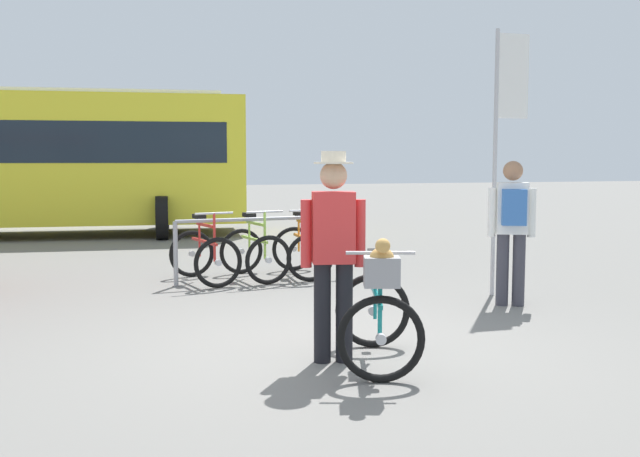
{
  "coord_description": "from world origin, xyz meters",
  "views": [
    {
      "loc": [
        -1.8,
        -6.08,
        1.66
      ],
      "look_at": [
        0.13,
        0.57,
        1.0
      ],
      "focal_mm": 40.94,
      "sensor_mm": 36.0,
      "label": 1
    }
  ],
  "objects_px": {
    "racked_bike_orange": "(302,250)",
    "banner_flag": "(506,111)",
    "bus_distant": "(5,155)",
    "pedestrian_with_backpack": "(512,224)",
    "featured_bicycle": "(378,308)",
    "racked_bike_red": "(204,255)",
    "person_with_featured_bike": "(333,247)",
    "racked_bike_lime": "(254,253)"
  },
  "relations": [
    {
      "from": "racked_bike_orange",
      "to": "banner_flag",
      "type": "bearing_deg",
      "value": -45.81
    },
    {
      "from": "bus_distant",
      "to": "banner_flag",
      "type": "xyz_separation_m",
      "value": [
        6.7,
        -8.94,
        0.49
      ]
    },
    {
      "from": "pedestrian_with_backpack",
      "to": "featured_bicycle",
      "type": "bearing_deg",
      "value": -140.75
    },
    {
      "from": "racked_bike_red",
      "to": "featured_bicycle",
      "type": "height_order",
      "value": "featured_bicycle"
    },
    {
      "from": "racked_bike_orange",
      "to": "banner_flag",
      "type": "distance_m",
      "value": 3.42
    },
    {
      "from": "featured_bicycle",
      "to": "banner_flag",
      "type": "xyz_separation_m",
      "value": [
        2.59,
        2.54,
        1.74
      ]
    },
    {
      "from": "racked_bike_red",
      "to": "racked_bike_orange",
      "type": "height_order",
      "value": "same"
    },
    {
      "from": "pedestrian_with_backpack",
      "to": "banner_flag",
      "type": "height_order",
      "value": "banner_flag"
    },
    {
      "from": "racked_bike_orange",
      "to": "pedestrian_with_backpack",
      "type": "relative_size",
      "value": 0.69
    },
    {
      "from": "racked_bike_orange",
      "to": "person_with_featured_bike",
      "type": "distance_m",
      "value": 4.45
    },
    {
      "from": "pedestrian_with_backpack",
      "to": "bus_distant",
      "type": "xyz_separation_m",
      "value": [
        -6.44,
        9.58,
        0.8
      ]
    },
    {
      "from": "racked_bike_lime",
      "to": "racked_bike_orange",
      "type": "distance_m",
      "value": 0.7
    },
    {
      "from": "racked_bike_lime",
      "to": "person_with_featured_bike",
      "type": "relative_size",
      "value": 0.7
    },
    {
      "from": "banner_flag",
      "to": "featured_bicycle",
      "type": "bearing_deg",
      "value": -135.56
    },
    {
      "from": "racked_bike_lime",
      "to": "bus_distant",
      "type": "bearing_deg",
      "value": 119.96
    },
    {
      "from": "person_with_featured_bike",
      "to": "racked_bike_lime",
      "type": "bearing_deg",
      "value": 87.64
    },
    {
      "from": "racked_bike_red",
      "to": "banner_flag",
      "type": "relative_size",
      "value": 0.38
    },
    {
      "from": "racked_bike_orange",
      "to": "bus_distant",
      "type": "height_order",
      "value": "bus_distant"
    },
    {
      "from": "racked_bike_orange",
      "to": "featured_bicycle",
      "type": "relative_size",
      "value": 0.9
    },
    {
      "from": "featured_bicycle",
      "to": "bus_distant",
      "type": "xyz_separation_m",
      "value": [
        -4.12,
        11.48,
        1.25
      ]
    },
    {
      "from": "racked_bike_red",
      "to": "banner_flag",
      "type": "height_order",
      "value": "banner_flag"
    },
    {
      "from": "racked_bike_red",
      "to": "banner_flag",
      "type": "distance_m",
      "value": 4.32
    },
    {
      "from": "racked_bike_lime",
      "to": "racked_bike_orange",
      "type": "xyz_separation_m",
      "value": [
        0.7,
        0.07,
        0.0
      ]
    },
    {
      "from": "banner_flag",
      "to": "pedestrian_with_backpack",
      "type": "bearing_deg",
      "value": -112.33
    },
    {
      "from": "banner_flag",
      "to": "person_with_featured_bike",
      "type": "bearing_deg",
      "value": -141.7
    },
    {
      "from": "racked_bike_lime",
      "to": "racked_bike_red",
      "type": "bearing_deg",
      "value": -174.42
    },
    {
      "from": "racked_bike_lime",
      "to": "racked_bike_orange",
      "type": "height_order",
      "value": "same"
    },
    {
      "from": "racked_bike_red",
      "to": "bus_distant",
      "type": "xyz_separation_m",
      "value": [
        -3.31,
        7.02,
        1.37
      ]
    },
    {
      "from": "racked_bike_lime",
      "to": "banner_flag",
      "type": "distance_m",
      "value": 3.83
    },
    {
      "from": "racked_bike_red",
      "to": "racked_bike_lime",
      "type": "bearing_deg",
      "value": 5.58
    },
    {
      "from": "pedestrian_with_backpack",
      "to": "bus_distant",
      "type": "bearing_deg",
      "value": 123.92
    },
    {
      "from": "racked_bike_red",
      "to": "racked_bike_orange",
      "type": "bearing_deg",
      "value": 5.58
    },
    {
      "from": "racked_bike_lime",
      "to": "bus_distant",
      "type": "xyz_separation_m",
      "value": [
        -4.01,
        6.95,
        1.37
      ]
    },
    {
      "from": "racked_bike_red",
      "to": "pedestrian_with_backpack",
      "type": "xyz_separation_m",
      "value": [
        3.13,
        -2.56,
        0.57
      ]
    },
    {
      "from": "racked_bike_orange",
      "to": "person_with_featured_bike",
      "type": "relative_size",
      "value": 0.66
    },
    {
      "from": "person_with_featured_bike",
      "to": "bus_distant",
      "type": "distance_m",
      "value": 11.87
    },
    {
      "from": "person_with_featured_bike",
      "to": "pedestrian_with_backpack",
      "type": "distance_m",
      "value": 3.08
    },
    {
      "from": "featured_bicycle",
      "to": "banner_flag",
      "type": "distance_m",
      "value": 4.02
    },
    {
      "from": "featured_bicycle",
      "to": "racked_bike_lime",
      "type": "bearing_deg",
      "value": 91.38
    },
    {
      "from": "featured_bicycle",
      "to": "person_with_featured_bike",
      "type": "height_order",
      "value": "person_with_featured_bike"
    },
    {
      "from": "racked_bike_orange",
      "to": "bus_distant",
      "type": "distance_m",
      "value": 8.45
    },
    {
      "from": "racked_bike_red",
      "to": "bus_distant",
      "type": "relative_size",
      "value": 0.12
    }
  ]
}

